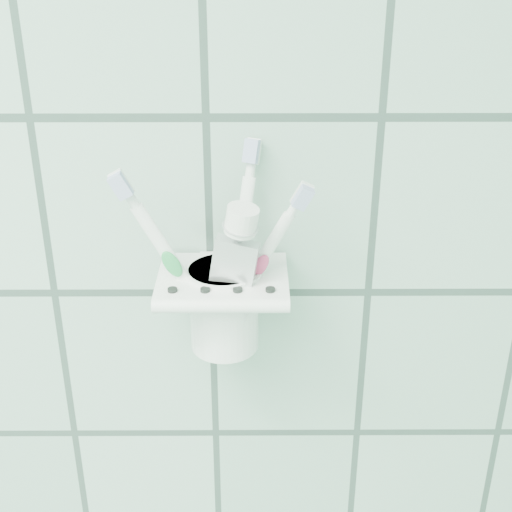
{
  "coord_description": "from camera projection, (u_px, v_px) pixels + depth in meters",
  "views": [
    {
      "loc": [
        0.67,
        0.58,
        1.6
      ],
      "look_at": [
        0.67,
        1.1,
        1.34
      ],
      "focal_mm": 50.0,
      "sensor_mm": 36.0,
      "label": 1
    }
  ],
  "objects": [
    {
      "name": "cup",
      "position": [
        224.0,
        304.0,
        0.67
      ],
      "size": [
        0.07,
        0.07,
        0.08
      ],
      "color": "white",
      "rests_on": "holder_bracket"
    },
    {
      "name": "holder_bracket",
      "position": [
        223.0,
        282.0,
        0.65
      ],
      "size": [
        0.12,
        0.1,
        0.04
      ],
      "color": "white",
      "rests_on": "wall_back"
    },
    {
      "name": "toothbrush_pink",
      "position": [
        224.0,
        251.0,
        0.63
      ],
      "size": [
        0.09,
        0.02,
        0.19
      ],
      "rotation": [
        -0.01,
        -0.48,
        0.06
      ],
      "color": "white",
      "rests_on": "cup"
    },
    {
      "name": "toothbrush_orange",
      "position": [
        212.0,
        250.0,
        0.64
      ],
      "size": [
        0.08,
        0.03,
        0.18
      ],
      "rotation": [
        0.15,
        0.47,
        0.13
      ],
      "color": "white",
      "rests_on": "cup"
    },
    {
      "name": "toothbrush_blue",
      "position": [
        224.0,
        252.0,
        0.63
      ],
      "size": [
        0.04,
        0.06,
        0.19
      ],
      "rotation": [
        -0.3,
        0.05,
        -0.31
      ],
      "color": "white",
      "rests_on": "cup"
    },
    {
      "name": "toothpaste_tube",
      "position": [
        219.0,
        264.0,
        0.63
      ],
      "size": [
        0.06,
        0.04,
        0.15
      ],
      "rotation": [
        0.08,
        0.17,
        -0.17
      ],
      "color": "silver",
      "rests_on": "cup"
    }
  ]
}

